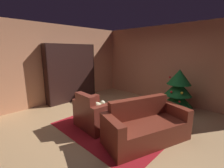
# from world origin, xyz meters

# --- Properties ---
(ground_plane) EXTENTS (6.59, 6.59, 0.00)m
(ground_plane) POSITION_xyz_m (0.00, 0.00, 0.00)
(ground_plane) COLOR tan
(wall_back) EXTENTS (5.51, 0.06, 2.70)m
(wall_back) POSITION_xyz_m (0.00, 2.78, 1.35)
(wall_back) COLOR tan
(wall_back) RESTS_ON ground
(wall_left) EXTENTS (0.06, 5.62, 2.70)m
(wall_left) POSITION_xyz_m (-2.73, 0.00, 1.35)
(wall_left) COLOR tan
(wall_left) RESTS_ON ground
(area_rug) EXTENTS (2.59, 1.91, 0.01)m
(area_rug) POSITION_xyz_m (0.08, -0.12, 0.00)
(area_rug) COLOR #A51820
(area_rug) RESTS_ON ground
(bookshelf_unit) EXTENTS (0.34, 1.87, 2.05)m
(bookshelf_unit) POSITION_xyz_m (-2.48, 0.49, 1.00)
(bookshelf_unit) COLOR black
(bookshelf_unit) RESTS_ON ground
(armchair_red) EXTENTS (0.97, 0.78, 0.87)m
(armchair_red) POSITION_xyz_m (-0.27, -0.37, 0.32)
(armchair_red) COLOR maroon
(armchair_red) RESTS_ON ground
(couch_red) EXTENTS (1.29, 1.90, 0.85)m
(couch_red) POSITION_xyz_m (0.93, -0.01, 0.30)
(couch_red) COLOR maroon
(couch_red) RESTS_ON ground
(coffee_table) EXTENTS (0.61, 0.61, 0.45)m
(coffee_table) POSITION_xyz_m (0.26, -0.02, 0.40)
(coffee_table) COLOR black
(coffee_table) RESTS_ON ground
(book_stack_on_table) EXTENTS (0.20, 0.18, 0.12)m
(book_stack_on_table) POSITION_xyz_m (0.23, -0.03, 0.51)
(book_stack_on_table) COLOR #368847
(book_stack_on_table) RESTS_ON coffee_table
(bottle_on_table) EXTENTS (0.07, 0.07, 0.30)m
(bottle_on_table) POSITION_xyz_m (0.34, 0.13, 0.57)
(bottle_on_table) COLOR navy
(bottle_on_table) RESTS_ON coffee_table
(decorated_tree) EXTENTS (0.89, 0.89, 1.28)m
(decorated_tree) POSITION_xyz_m (0.73, 2.09, 0.66)
(decorated_tree) COLOR brown
(decorated_tree) RESTS_ON ground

